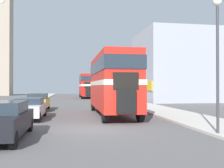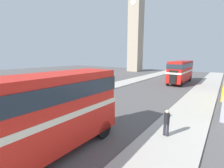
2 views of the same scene
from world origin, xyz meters
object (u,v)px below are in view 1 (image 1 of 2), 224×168
object	(u,v)px
car_parked_near	(3,120)
church_tower	(3,8)
pedestrian_walking	(144,96)
car_parked_mid	(29,108)
street_lamp	(218,44)
double_decker_bus	(112,80)
bus_distant	(87,84)
car_parked_far	(38,102)

from	to	relation	value
car_parked_near	church_tower	bearing A→B (deg)	104.36
pedestrian_walking	car_parked_mid	bearing A→B (deg)	-143.58
car_parked_mid	street_lamp	bearing A→B (deg)	-38.43
double_decker_bus	bus_distant	size ratio (longest dim) A/B	0.95
pedestrian_walking	street_lamp	bearing A→B (deg)	-94.06
car_parked_near	double_decker_bus	bearing A→B (deg)	52.74
street_lamp	church_tower	xyz separation A→B (m)	(-22.15, 52.19, 16.77)
car_parked_far	pedestrian_walking	xyz separation A→B (m)	(10.17, 1.61, 0.34)
double_decker_bus	car_parked_mid	xyz separation A→B (m)	(-5.71, -1.20, -1.87)
car_parked_near	car_parked_far	world-z (taller)	same
car_parked_mid	car_parked_far	size ratio (longest dim) A/B	1.02
bus_distant	street_lamp	distance (m)	36.50
car_parked_near	car_parked_far	distance (m)	12.10
street_lamp	bus_distant	bearing A→B (deg)	95.22
double_decker_bus	church_tower	bearing A→B (deg)	113.30
car_parked_near	car_parked_mid	distance (m)	6.34
bus_distant	car_parked_near	distance (m)	36.05
bus_distant	pedestrian_walking	xyz separation A→B (m)	(4.35, -21.84, -1.44)
car_parked_mid	bus_distant	bearing A→B (deg)	79.07
pedestrian_walking	bus_distant	bearing A→B (deg)	101.26
double_decker_bus	car_parked_near	bearing A→B (deg)	-127.26
double_decker_bus	church_tower	xyz separation A→B (m)	(-18.90, 43.88, 18.13)
double_decker_bus	street_lamp	xyz separation A→B (m)	(3.26, -8.31, 1.36)
pedestrian_walking	car_parked_near	bearing A→B (deg)	-126.16
car_parked_near	car_parked_far	size ratio (longest dim) A/B	1.00
car_parked_near	street_lamp	distance (m)	9.57
double_decker_bus	bus_distant	bearing A→B (deg)	90.13
car_parked_near	pedestrian_walking	bearing A→B (deg)	53.84
car_parked_mid	street_lamp	world-z (taller)	street_lamp
car_parked_mid	pedestrian_walking	distance (m)	12.43
church_tower	street_lamp	bearing A→B (deg)	-67.00
bus_distant	pedestrian_walking	bearing A→B (deg)	-78.74
car_parked_mid	pedestrian_walking	xyz separation A→B (m)	(9.99, 7.37, 0.39)
car_parked_near	car_parked_far	xyz separation A→B (m)	(-0.15, 12.10, -0.00)
double_decker_bus	car_parked_mid	size ratio (longest dim) A/B	2.18
car_parked_far	bus_distant	bearing A→B (deg)	76.07
pedestrian_walking	street_lamp	world-z (taller)	street_lamp
double_decker_bus	car_parked_far	distance (m)	7.66
church_tower	bus_distant	bearing A→B (deg)	-40.11
bus_distant	car_parked_far	bearing A→B (deg)	-103.93
bus_distant	church_tower	distance (m)	30.60
car_parked_far	street_lamp	bearing A→B (deg)	-54.63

